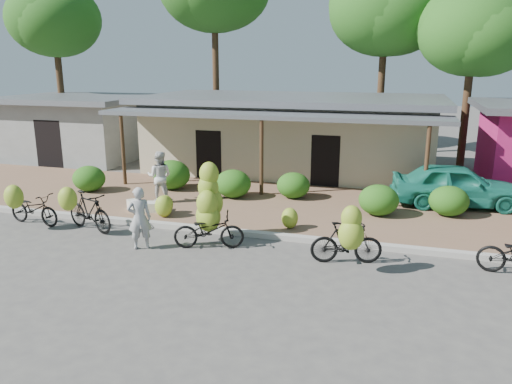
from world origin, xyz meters
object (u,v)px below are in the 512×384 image
Objects in this scene: sack_near at (150,207)px; teal_van at (457,185)px; vendor at (140,218)px; tree_back_left at (52,18)px; sack_far at (136,205)px; tree_near_right at (469,30)px; bike_right at (348,239)px; bike_center at (209,215)px; bike_far_left at (31,207)px; bystander at (160,177)px; bike_left at (87,210)px; tree_center_right at (382,9)px.

sack_near is 0.20× the size of teal_van.
teal_van is at bearing -173.42° from vendor.
tree_back_left is 15.91m from sack_far.
tree_near_right reaches higher than bike_right.
bike_right is 7.53m from sack_far.
vendor is at bearing 97.94° from bike_center.
teal_van is (20.31, -6.60, -6.26)m from tree_back_left.
bike_far_left is 2.56× the size of sack_far.
tree_near_right is 4.19× the size of bike_far_left.
sack_near is 0.48× the size of bystander.
sack_far is (0.42, 2.00, -0.38)m from bike_left.
vendor is at bearing -46.86° from tree_back_left.
tree_back_left is 2.14× the size of teal_van.
vendor is (4.12, -0.81, 0.28)m from bike_far_left.
bike_left is 2.34m from vendor.
bystander is at bearing 26.46° from bike_center.
tree_near_right is 18.39m from bike_left.
bike_far_left is at bearing 38.28° from bystander.
tree_center_right is at bearing -12.81° from bike_right.
tree_back_left reaches higher than tree_near_right.
bike_center is at bearing -82.93° from bike_far_left.
bike_left is 1.10× the size of bike_right.
bike_far_left is 1.06× the size of bike_right.
bike_right reaches higher than sack_near.
teal_van is (2.91, 5.87, 0.15)m from bike_right.
tree_center_right is at bearing -22.87° from bike_far_left.
bystander reaches higher than teal_van.
vendor reaches higher than sack_near.
tree_center_right is 5.46× the size of bystander.
tree_near_right is 4.03× the size of bike_left.
bike_center is 2.61× the size of sack_near.
bystander is at bearing -100.57° from vendor.
bystander is at bearing 96.50° from teal_van.
bike_right is 5.37m from vendor.
vendor is at bearing -57.87° from sack_far.
sack_far is at bearing 41.43° from bike_center.
bike_right is at bearing -104.46° from tree_near_right.
bike_left is 2.67× the size of sack_far.
tree_back_left is 5.11× the size of bystander.
bike_far_left is at bearing -139.61° from sack_far.
sack_near is (-2.86, 2.00, -0.56)m from bike_center.
bike_left is 2.08m from sack_far.
tree_back_left is at bearing 40.14° from bike_right.
bike_far_left is at bearing -145.85° from sack_near.
sack_near is (-6.58, 2.39, -0.41)m from bike_right.
bike_far_left is 1.94m from bike_left.
bike_right is 7.67m from bystander.
tree_back_left is at bearing -175.91° from tree_near_right.
bike_far_left is 3.10m from sack_far.
tree_back_left is 10.55× the size of sack_near.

